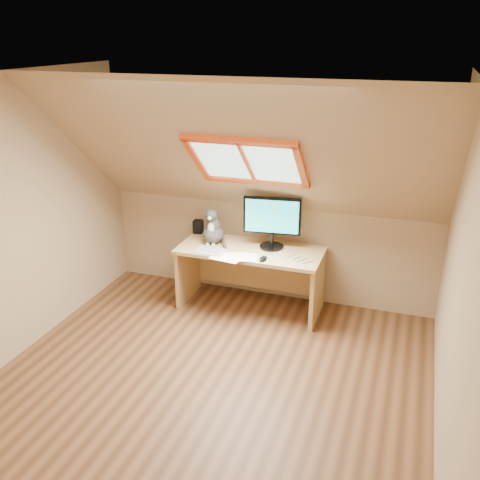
% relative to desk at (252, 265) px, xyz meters
% --- Properties ---
extents(ground, '(3.50, 3.50, 0.00)m').
position_rel_desk_xyz_m(ground, '(0.07, -1.44, -0.45)').
color(ground, brown).
rests_on(ground, ground).
extents(room_shell, '(3.52, 3.52, 2.41)m').
position_rel_desk_xyz_m(room_shell, '(0.07, -1.54, 0.98)').
color(room_shell, '#A18360').
rests_on(room_shell, ground).
extents(desk, '(1.44, 0.63, 0.66)m').
position_rel_desk_xyz_m(desk, '(0.00, 0.00, 0.00)').
color(desk, tan).
rests_on(desk, ground).
extents(monitor, '(0.57, 0.24, 0.52)m').
position_rel_desk_xyz_m(monitor, '(0.19, 0.03, 0.51)').
color(monitor, black).
rests_on(monitor, desk).
extents(cat, '(0.22, 0.27, 0.40)m').
position_rel_desk_xyz_m(cat, '(-0.41, -0.03, 0.35)').
color(cat, '#484340').
rests_on(cat, desk).
extents(desk_speaker, '(0.11, 0.11, 0.14)m').
position_rel_desk_xyz_m(desk_speaker, '(-0.67, 0.19, 0.28)').
color(desk_speaker, black).
rests_on(desk_speaker, desk).
extents(graphics_tablet, '(0.30, 0.23, 0.01)m').
position_rel_desk_xyz_m(graphics_tablet, '(-0.35, -0.27, 0.22)').
color(graphics_tablet, '#B2B2B7').
rests_on(graphics_tablet, desk).
extents(mouse, '(0.08, 0.12, 0.04)m').
position_rel_desk_xyz_m(mouse, '(0.20, -0.30, 0.23)').
color(mouse, black).
rests_on(mouse, desk).
extents(papers, '(0.33, 0.27, 0.00)m').
position_rel_desk_xyz_m(papers, '(-0.07, -0.32, 0.21)').
color(papers, white).
rests_on(papers, desk).
extents(cables, '(0.51, 0.26, 0.01)m').
position_rel_desk_xyz_m(cables, '(0.43, -0.18, 0.21)').
color(cables, silver).
rests_on(cables, desk).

